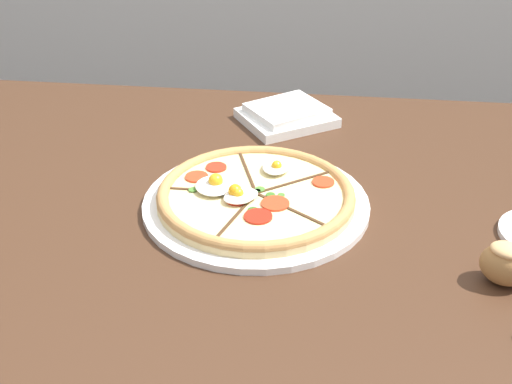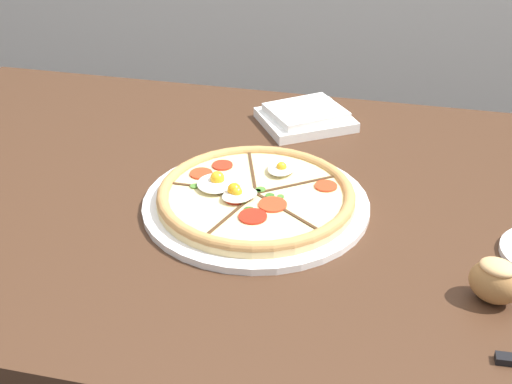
% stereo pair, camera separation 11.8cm
% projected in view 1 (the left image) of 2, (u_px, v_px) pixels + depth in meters
% --- Properties ---
extents(dining_table, '(1.51, 0.93, 0.78)m').
position_uv_depth(dining_table, '(251.00, 242.00, 1.27)').
color(dining_table, '#422819').
rests_on(dining_table, ground_plane).
extents(pizza, '(0.38, 0.38, 0.05)m').
position_uv_depth(pizza, '(255.00, 198.00, 1.19)').
color(pizza, white).
rests_on(pizza, dining_table).
extents(napkin_folded, '(0.23, 0.22, 0.04)m').
position_uv_depth(napkin_folded, '(287.00, 115.00, 1.48)').
color(napkin_folded, white).
rests_on(napkin_folded, dining_table).
extents(bread_piece_near, '(0.09, 0.08, 0.06)m').
position_uv_depth(bread_piece_near, '(506.00, 263.00, 1.00)').
color(bread_piece_near, '#A3703D').
rests_on(bread_piece_near, dining_table).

